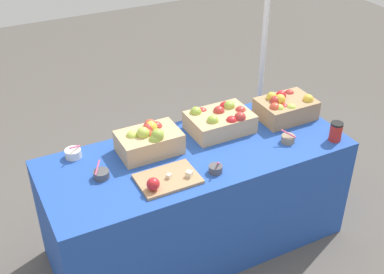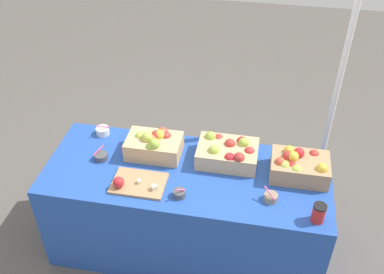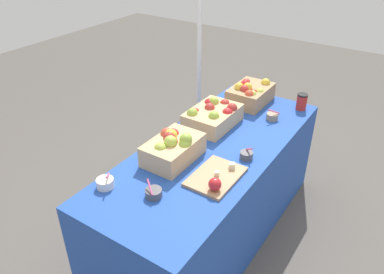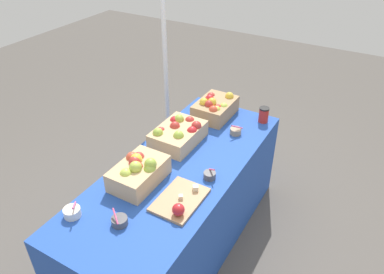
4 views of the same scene
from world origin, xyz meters
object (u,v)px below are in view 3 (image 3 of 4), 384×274
(apple_crate_left, at_px, (250,93))
(apple_crate_right, at_px, (173,147))
(coffee_cup, at_px, (302,102))
(sample_bowl_near, at_px, (272,116))
(apple_crate_middle, at_px, (213,115))
(sample_bowl_far, at_px, (105,183))
(sample_bowl_extra, at_px, (154,193))
(tent_pole, at_px, (199,33))
(cutting_board_front, at_px, (216,178))
(sample_bowl_mid, at_px, (246,155))

(apple_crate_left, relative_size, apple_crate_right, 1.00)
(apple_crate_left, bearing_deg, coffee_cup, -72.99)
(sample_bowl_near, bearing_deg, apple_crate_middle, 133.41)
(sample_bowl_far, relative_size, sample_bowl_extra, 1.05)
(sample_bowl_near, distance_m, tent_pole, 1.05)
(tent_pole, bearing_deg, coffee_cup, -97.11)
(coffee_cup, bearing_deg, cutting_board_front, 175.50)
(sample_bowl_near, xyz_separation_m, coffee_cup, (0.28, -0.12, 0.04))
(apple_crate_left, bearing_deg, sample_bowl_near, -121.92)
(coffee_cup, bearing_deg, sample_bowl_extra, 168.38)
(sample_bowl_far, xyz_separation_m, tent_pole, (1.65, 0.44, 0.37))
(apple_crate_middle, bearing_deg, coffee_cup, -37.04)
(apple_crate_left, relative_size, sample_bowl_far, 3.66)
(coffee_cup, distance_m, tent_pole, 1.07)
(sample_bowl_extra, bearing_deg, apple_crate_middle, 9.57)
(apple_crate_right, relative_size, sample_bowl_mid, 3.98)
(apple_crate_middle, distance_m, cutting_board_front, 0.66)
(coffee_cup, bearing_deg, sample_bowl_near, 157.18)
(cutting_board_front, bearing_deg, sample_bowl_extra, 145.79)
(apple_crate_right, relative_size, sample_bowl_far, 3.68)
(cutting_board_front, height_order, coffee_cup, coffee_cup)
(cutting_board_front, height_order, sample_bowl_far, sample_bowl_far)
(apple_crate_right, bearing_deg, apple_crate_middle, 2.48)
(apple_crate_left, bearing_deg, apple_crate_middle, 172.28)
(cutting_board_front, bearing_deg, apple_crate_right, 82.92)
(coffee_cup, height_order, tent_pole, tent_pole)
(apple_crate_right, relative_size, sample_bowl_near, 3.86)
(apple_crate_right, xyz_separation_m, sample_bowl_mid, (0.25, -0.37, -0.06))
(apple_crate_left, bearing_deg, cutting_board_front, -164.27)
(apple_crate_left, xyz_separation_m, apple_crate_right, (-0.98, 0.04, 0.00))
(apple_crate_middle, xyz_separation_m, sample_bowl_extra, (-0.85, -0.14, -0.05))
(sample_bowl_extra, bearing_deg, tent_pole, 24.61)
(apple_crate_middle, distance_m, sample_bowl_mid, 0.47)
(cutting_board_front, distance_m, sample_bowl_extra, 0.37)
(cutting_board_front, bearing_deg, apple_crate_middle, 32.44)
(cutting_board_front, bearing_deg, coffee_cup, -4.50)
(sample_bowl_near, xyz_separation_m, tent_pole, (0.40, 0.89, 0.37))
(apple_crate_right, height_order, sample_bowl_near, apple_crate_right)
(sample_bowl_far, height_order, coffee_cup, coffee_cup)
(coffee_cup, bearing_deg, sample_bowl_far, 159.55)
(sample_bowl_mid, height_order, sample_bowl_far, sample_bowl_far)
(apple_crate_right, bearing_deg, apple_crate_left, -2.41)
(apple_crate_middle, distance_m, apple_crate_right, 0.51)
(apple_crate_left, bearing_deg, tent_pole, 69.21)
(sample_bowl_near, relative_size, sample_bowl_mid, 1.03)
(coffee_cup, xyz_separation_m, tent_pole, (0.13, 1.01, 0.33))
(apple_crate_middle, xyz_separation_m, apple_crate_right, (-0.51, -0.02, 0.01))
(apple_crate_right, height_order, sample_bowl_mid, apple_crate_right)
(apple_crate_left, relative_size, cutting_board_front, 1.08)
(tent_pole, bearing_deg, sample_bowl_mid, -135.02)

